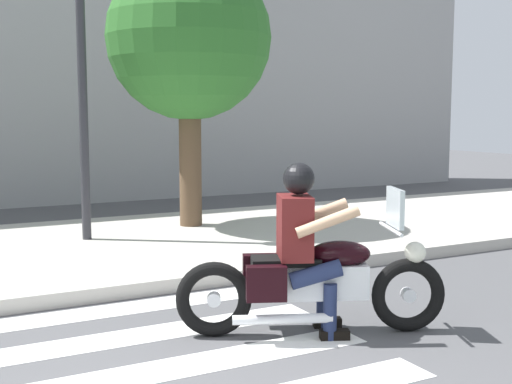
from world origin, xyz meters
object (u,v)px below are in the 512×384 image
(motorcycle, at_px, (314,280))
(tree_near_rack, at_px, (189,40))
(street_lamp, at_px, (82,59))
(rider, at_px, (305,237))

(motorcycle, xyz_separation_m, tree_near_rack, (0.83, 4.73, 2.47))
(street_lamp, height_order, tree_near_rack, street_lamp)
(motorcycle, relative_size, tree_near_rack, 0.51)
(motorcycle, xyz_separation_m, street_lamp, (-0.84, 4.33, 2.09))
(street_lamp, bearing_deg, tree_near_rack, 13.43)
(motorcycle, relative_size, rider, 1.48)
(motorcycle, height_order, tree_near_rack, tree_near_rack)
(tree_near_rack, bearing_deg, rider, -100.88)
(tree_near_rack, bearing_deg, street_lamp, -166.57)
(street_lamp, relative_size, tree_near_rack, 1.00)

